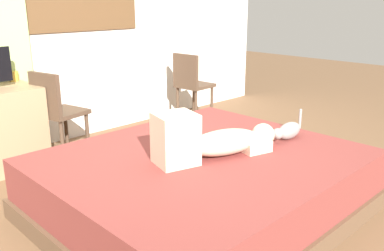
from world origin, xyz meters
name	(u,v)px	position (x,y,z in m)	size (l,w,h in m)	color
ground_plane	(203,209)	(0.00, 0.00, 0.00)	(16.00, 16.00, 0.00)	brown
back_wall_with_window	(45,2)	(0.01, 2.23, 1.45)	(6.40, 0.14, 2.90)	silver
bed	(202,184)	(-0.03, -0.01, 0.22)	(2.12, 1.83, 0.44)	brown
person_lying	(213,140)	(0.01, -0.08, 0.55)	(0.94, 0.47, 0.34)	#CCB299
cat	(288,131)	(0.69, -0.24, 0.51)	(0.36, 0.11, 0.21)	gray
cup	(14,76)	(-0.46, 2.03, 0.79)	(0.07, 0.07, 0.10)	gold
chair_by_desk	(56,109)	(-0.28, 1.63, 0.51)	(0.45, 0.45, 0.86)	#4C3828
chair_spare	(191,82)	(1.52, 1.68, 0.51)	(0.40, 0.40, 0.86)	#4C3828
curtain_left	(2,22)	(-0.48, 2.11, 1.28)	(0.44, 0.06, 2.57)	#ADCC75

